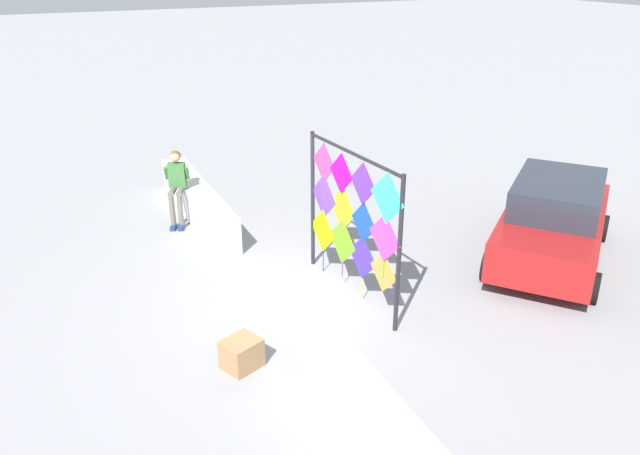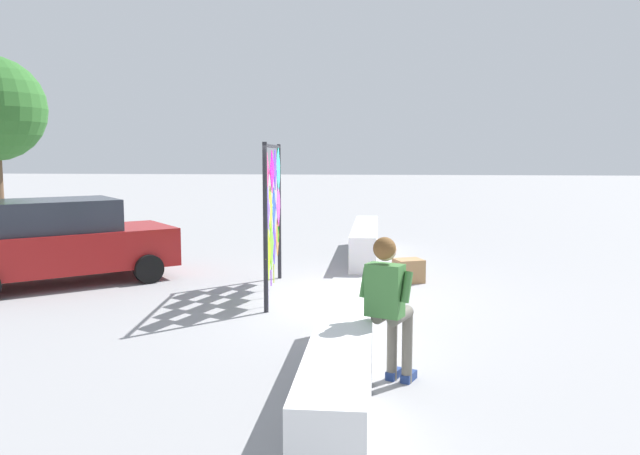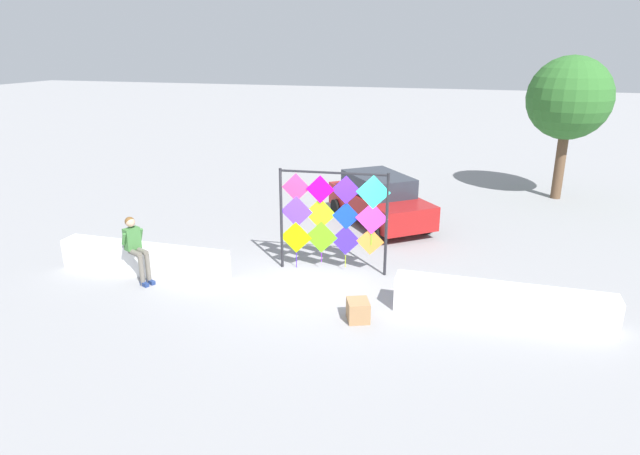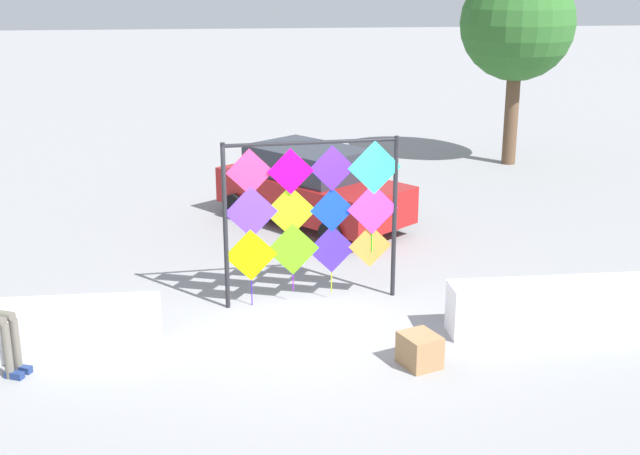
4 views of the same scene
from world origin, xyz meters
name	(u,v)px [view 1 (image 1 of 4)]	position (x,y,z in m)	size (l,w,h in m)	color
ground	(293,300)	(0.00, 0.00, 0.00)	(120.00, 120.00, 0.00)	gray
plaza_ledge_left	(198,202)	(-4.19, -0.48, 0.37)	(4.37, 0.55, 0.73)	white
kite_display_rack	(352,213)	(0.20, 0.98, 1.50)	(2.70, 0.28, 2.55)	#232328
seated_vendor	(176,182)	(-4.07, -0.93, 0.94)	(0.76, 0.63, 1.58)	#666056
parked_car	(554,220)	(0.61, 5.05, 0.79)	(3.85, 4.18, 1.55)	maroon
cardboard_box_large	(242,354)	(1.37, -1.36, 0.22)	(0.43, 0.50, 0.43)	#9E754C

